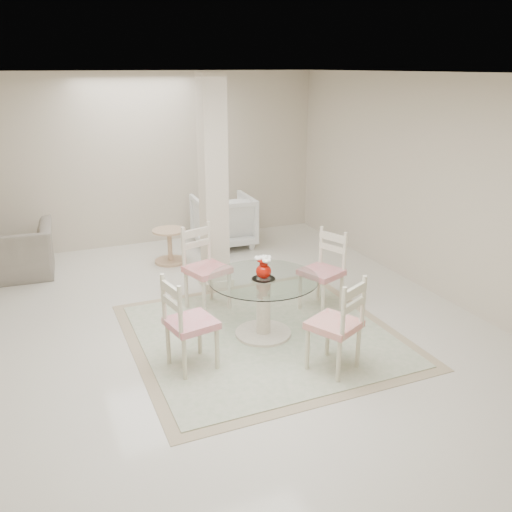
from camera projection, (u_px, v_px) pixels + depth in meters
name	position (u px, v px, depth m)	size (l,w,h in m)	color
ground	(212.00, 333.00, 5.93)	(7.00, 7.00, 0.00)	beige
room_shell	(206.00, 164.00, 5.31)	(6.02, 7.02, 2.71)	beige
column	(213.00, 185.00, 6.79)	(0.30, 0.30, 2.70)	beige
area_rug	(263.00, 335.00, 5.88)	(2.78, 2.78, 0.02)	tan
dining_table	(263.00, 307.00, 5.77)	(1.16, 1.16, 0.67)	#F5E2C9
red_vase	(264.00, 267.00, 5.62)	(0.19, 0.18, 0.25)	#A70F05
dining_chair_east	(325.00, 265.00, 6.36)	(0.55, 0.55, 1.06)	#EEE2C3
dining_chair_north	(203.00, 261.00, 6.39)	(0.56, 0.56, 1.11)	beige
dining_chair_west	(184.00, 317.00, 5.04)	(0.49, 0.49, 1.05)	beige
dining_chair_south	(341.00, 319.00, 5.00)	(0.57, 0.57, 1.06)	beige
recliner_taupe	(11.00, 252.00, 7.39)	(1.11, 0.97, 0.72)	gray
armchair_white	(223.00, 221.00, 8.69)	(0.89, 0.91, 0.83)	white
side_table	(170.00, 247.00, 7.99)	(0.49, 0.49, 0.51)	tan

